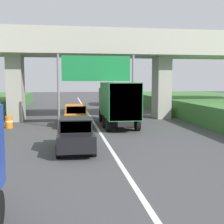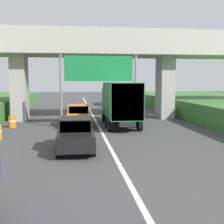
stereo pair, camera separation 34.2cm
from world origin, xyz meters
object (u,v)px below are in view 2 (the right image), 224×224
at_px(overhead_highway_sign, 99,74).
at_px(car_black, 76,134).
at_px(truck_green, 120,102).
at_px(construction_barrel_5, 23,115).
at_px(truck_silver, 123,92).
at_px(car_orange, 78,116).
at_px(construction_barrel_4, 12,122).

bearing_deg(overhead_highway_sign, car_black, -103.40).
xyz_separation_m(truck_green, car_black, (-3.48, -7.84, -1.08)).
bearing_deg(construction_barrel_5, truck_silver, 52.18).
xyz_separation_m(overhead_highway_sign, car_orange, (-1.57, 0.57, -3.25)).
xyz_separation_m(truck_green, construction_barrel_4, (-8.26, 0.38, -1.47)).
relative_size(car_black, construction_barrel_5, 4.56).
distance_m(truck_green, car_orange, 3.43).
relative_size(overhead_highway_sign, construction_barrel_5, 6.53).
height_order(overhead_highway_sign, truck_green, overhead_highway_sign).
xyz_separation_m(overhead_highway_sign, truck_silver, (5.17, 20.32, -2.18)).
relative_size(truck_silver, car_black, 1.78).
bearing_deg(truck_green, construction_barrel_4, 177.38).
height_order(overhead_highway_sign, car_black, overhead_highway_sign).
bearing_deg(car_black, car_orange, 88.25).
height_order(truck_green, car_orange, truck_green).
relative_size(truck_green, car_orange, 1.78).
height_order(truck_green, construction_barrel_4, truck_green).
xyz_separation_m(truck_silver, car_black, (-6.99, -27.98, -1.08)).
distance_m(car_orange, construction_barrel_5, 6.82).
bearing_deg(construction_barrel_5, car_orange, -43.27).
relative_size(truck_silver, truck_green, 1.00).
distance_m(truck_green, construction_barrel_5, 9.74).
relative_size(construction_barrel_4, construction_barrel_5, 1.00).
relative_size(car_orange, car_black, 1.00).
bearing_deg(construction_barrel_4, truck_silver, 59.23).
bearing_deg(truck_silver, car_orange, -108.85).
bearing_deg(construction_barrel_4, construction_barrel_5, 89.18).
height_order(car_orange, construction_barrel_4, car_orange).
xyz_separation_m(truck_green, car_orange, (-3.23, 0.40, -1.08)).
xyz_separation_m(overhead_highway_sign, construction_barrel_5, (-6.53, 5.25, -3.65)).
xyz_separation_m(car_black, construction_barrel_4, (-4.78, 8.22, -0.40)).
bearing_deg(truck_silver, construction_barrel_5, -127.82).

